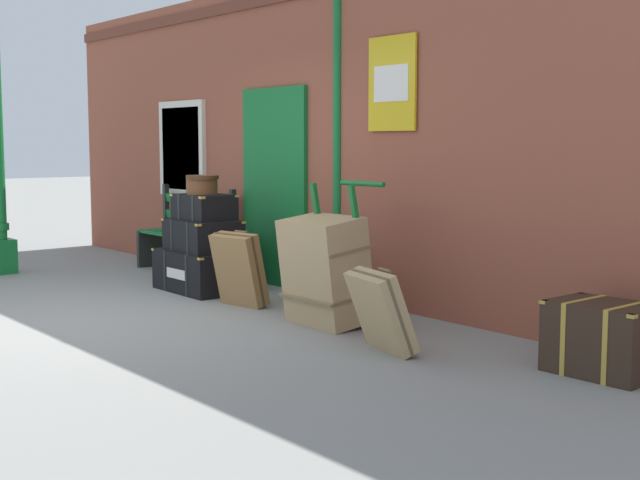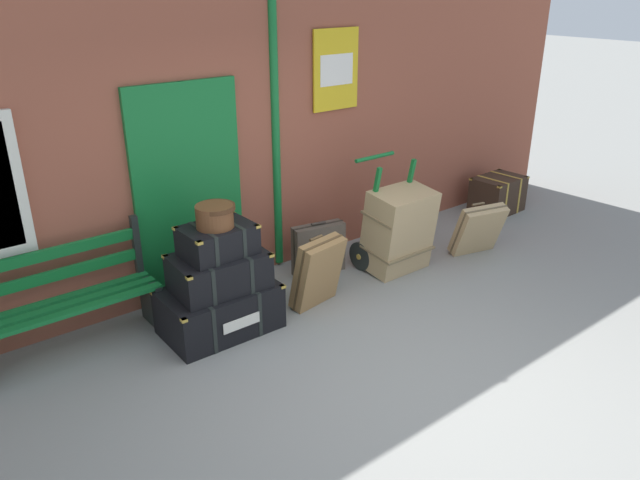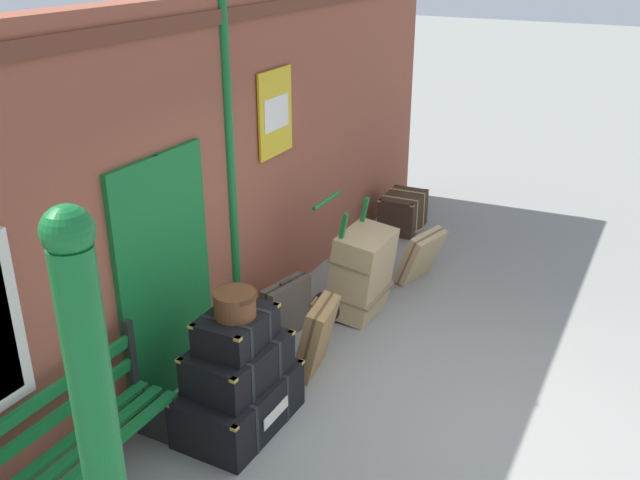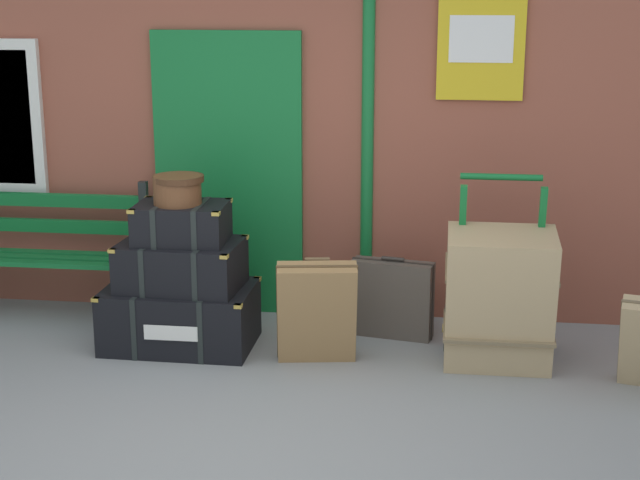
# 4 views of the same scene
# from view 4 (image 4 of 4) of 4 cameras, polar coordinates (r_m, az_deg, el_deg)

# --- Properties ---
(ground_plane) EXTENTS (60.00, 60.00, 0.00)m
(ground_plane) POSITION_cam_4_polar(r_m,az_deg,el_deg) (5.15, -5.61, -13.11)
(ground_plane) COLOR gray
(brick_facade) EXTENTS (10.40, 0.35, 3.20)m
(brick_facade) POSITION_cam_4_polar(r_m,az_deg,el_deg) (7.15, -1.46, 8.35)
(brick_facade) COLOR brown
(brick_facade) RESTS_ON ground
(platform_bench) EXTENTS (1.60, 0.43, 1.01)m
(platform_bench) POSITION_cam_4_polar(r_m,az_deg,el_deg) (7.47, -16.15, -0.97)
(platform_bench) COLOR #146B2D
(platform_bench) RESTS_ON ground
(steamer_trunk_base) EXTENTS (1.02, 0.67, 0.43)m
(steamer_trunk_base) POSITION_cam_4_polar(r_m,az_deg,el_deg) (6.68, -8.28, -4.50)
(steamer_trunk_base) COLOR black
(steamer_trunk_base) RESTS_ON ground
(steamer_trunk_middle) EXTENTS (0.84, 0.60, 0.33)m
(steamer_trunk_middle) POSITION_cam_4_polar(r_m,az_deg,el_deg) (6.56, -8.23, -1.46)
(steamer_trunk_middle) COLOR black
(steamer_trunk_middle) RESTS_ON steamer_trunk_base
(steamer_trunk_top) EXTENTS (0.62, 0.46, 0.27)m
(steamer_trunk_top) POSITION_cam_4_polar(r_m,az_deg,el_deg) (6.49, -8.19, 1.02)
(steamer_trunk_top) COLOR black
(steamer_trunk_top) RESTS_ON steamer_trunk_middle
(round_hatbox) EXTENTS (0.34, 0.33, 0.19)m
(round_hatbox) POSITION_cam_4_polar(r_m,az_deg,el_deg) (6.43, -8.45, 3.08)
(round_hatbox) COLOR brown
(round_hatbox) RESTS_ON steamer_trunk_top
(porters_trolley) EXTENTS (0.71, 0.59, 1.20)m
(porters_trolley) POSITION_cam_4_polar(r_m,az_deg,el_deg) (6.50, 10.42, -4.56)
(porters_trolley) COLOR black
(porters_trolley) RESTS_ON ground
(large_brown_trunk) EXTENTS (0.70, 0.54, 0.93)m
(large_brown_trunk) POSITION_cam_4_polar(r_m,az_deg,el_deg) (6.28, 10.58, -3.44)
(large_brown_trunk) COLOR tan
(large_brown_trunk) RESTS_ON ground
(suitcase_umber) EXTENTS (0.59, 0.27, 0.59)m
(suitcase_umber) POSITION_cam_4_polar(r_m,az_deg,el_deg) (6.79, 4.30, -3.49)
(suitcase_umber) COLOR #51473D
(suitcase_umber) RESTS_ON ground
(suitcase_brown) EXTENTS (0.55, 0.39, 0.71)m
(suitcase_brown) POSITION_cam_4_polar(r_m,az_deg,el_deg) (6.27, -0.19, -4.30)
(suitcase_brown) COLOR olive
(suitcase_brown) RESTS_ON ground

